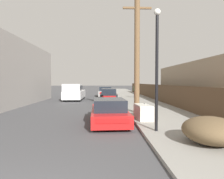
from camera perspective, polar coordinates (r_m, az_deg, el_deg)
sidewalk_curb at (r=26.22m, az=5.93°, el=-2.22°), size 4.20×63.00×0.12m
discarded_fridge at (r=10.67m, az=8.87°, el=-6.32°), size 0.79×1.68×0.77m
parked_sports_car_red at (r=10.21m, az=-0.88°, el=-6.31°), size 1.96×4.78×1.22m
car_parked_mid at (r=21.53m, az=-0.93°, el=-1.65°), size 1.78×4.58×1.34m
car_parked_far at (r=27.94m, az=-1.95°, el=-0.72°), size 1.93×4.40×1.40m
pickup_truck at (r=22.90m, az=-10.80°, el=-0.74°), size 1.98×5.53×1.84m
utility_pole at (r=12.84m, az=7.14°, el=10.16°), size 1.80×0.34×7.29m
street_lamp at (r=8.08m, az=12.69°, el=8.02°), size 0.26×0.26×4.79m
brush_pile at (r=7.10m, az=26.45°, el=-10.37°), size 1.75×1.92×0.85m
wooden_fence at (r=22.34m, az=12.39°, el=-0.72°), size 0.08×38.17×1.66m
building_right_house at (r=18.66m, az=28.43°, el=1.10°), size 6.00×13.71×3.60m
pedestrian at (r=25.09m, az=6.61°, el=-0.36°), size 0.34×0.34×1.65m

